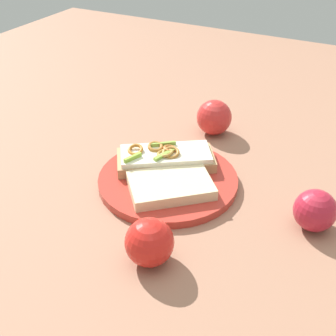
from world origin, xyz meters
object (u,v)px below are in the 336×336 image
apple_1 (315,210)px  bread_slice_side (171,185)px  apple_0 (149,242)px  apple_2 (214,117)px  plate (168,180)px  sandwich (165,158)px

apple_1 → bread_slice_side: bearing=8.1°
bread_slice_side → apple_1: (-0.25, -0.04, 0.01)m
apple_0 → apple_2: size_ratio=0.95×
plate → sandwich: 0.05m
bread_slice_side → apple_2: (0.02, -0.26, 0.01)m
sandwich → apple_2: 0.19m
plate → bread_slice_side: bread_slice_side is taller
sandwich → plate: bearing=-88.5°
bread_slice_side → apple_0: bearing=-114.9°
plate → bread_slice_side: size_ratio=1.81×
sandwich → apple_1: bearing=-40.4°
apple_0 → apple_1: bearing=-136.5°
apple_0 → apple_1: 0.28m
plate → apple_0: size_ratio=3.54×
sandwich → apple_1: apple_1 is taller
sandwich → apple_2: (-0.02, -0.19, 0.01)m
apple_1 → sandwich: bearing=-6.7°
bread_slice_side → sandwich: bearing=83.4°
apple_1 → apple_2: bearing=-39.5°
apple_0 → apple_2: apple_2 is taller
plate → apple_2: (0.00, -0.22, 0.03)m
sandwich → bread_slice_side: sandwich is taller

